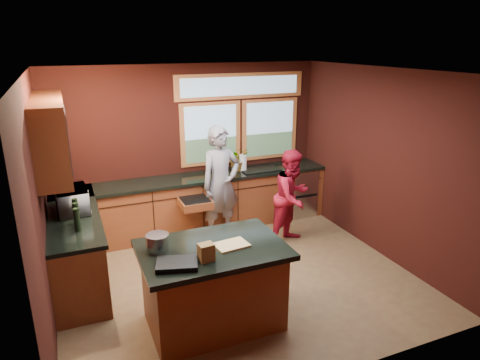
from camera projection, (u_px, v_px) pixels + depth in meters
floor at (237, 277)px, 5.77m from camera, size 4.50×4.50×0.00m
room_shell at (182, 146)px, 5.27m from camera, size 4.52×4.02×2.71m
back_counter at (209, 201)px, 7.18m from camera, size 4.50×0.64×0.93m
left_counter at (76, 245)px, 5.65m from camera, size 0.64×2.30×0.93m
island at (213, 285)px, 4.69m from camera, size 1.55×1.05×0.95m
person_grey at (221, 184)px, 6.67m from camera, size 0.73×0.55×1.82m
person_red at (292, 197)px, 6.59m from camera, size 0.89×0.81×1.49m
microwave at (73, 200)px, 5.49m from camera, size 0.42×0.59×0.31m
potted_plant at (238, 159)px, 7.22m from camera, size 0.35×0.30×0.39m
paper_towel at (243, 163)px, 7.23m from camera, size 0.12×0.12×0.28m
cutting_board at (231, 245)px, 4.58m from camera, size 0.37×0.29×0.02m
stock_pot at (158, 243)px, 4.45m from camera, size 0.24×0.24×0.18m
paper_bag at (206, 252)px, 4.25m from camera, size 0.16×0.13×0.18m
black_tray at (177, 264)px, 4.16m from camera, size 0.46×0.38×0.05m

